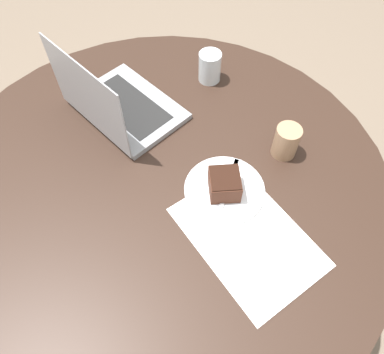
# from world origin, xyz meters

# --- Properties ---
(ground_plane) EXTENTS (12.00, 12.00, 0.00)m
(ground_plane) POSITION_xyz_m (0.00, 0.00, 0.00)
(ground_plane) COLOR #6B5B4C
(dining_table) EXTENTS (1.29, 1.29, 0.75)m
(dining_table) POSITION_xyz_m (0.00, 0.00, 0.60)
(dining_table) COLOR black
(dining_table) RESTS_ON ground_plane
(paper_document) EXTENTS (0.38, 0.27, 0.00)m
(paper_document) POSITION_xyz_m (0.27, 0.10, 0.75)
(paper_document) COLOR white
(paper_document) RESTS_ON dining_table
(plate) EXTENTS (0.22, 0.22, 0.01)m
(plate) POSITION_xyz_m (0.13, 0.13, 0.75)
(plate) COLOR silver
(plate) RESTS_ON dining_table
(cake_slice) EXTENTS (0.11, 0.11, 0.06)m
(cake_slice) POSITION_xyz_m (0.13, 0.12, 0.79)
(cake_slice) COLOR #472619
(cake_slice) RESTS_ON plate
(fork) EXTENTS (0.12, 0.15, 0.00)m
(fork) POSITION_xyz_m (0.11, 0.16, 0.76)
(fork) COLOR silver
(fork) RESTS_ON plate
(coffee_glass) EXTENTS (0.07, 0.07, 0.10)m
(coffee_glass) POSITION_xyz_m (0.11, 0.35, 0.80)
(coffee_glass) COLOR #997556
(coffee_glass) RESTS_ON dining_table
(water_glass) EXTENTS (0.07, 0.07, 0.10)m
(water_glass) POSITION_xyz_m (-0.27, 0.34, 0.80)
(water_glass) COLOR silver
(water_glass) RESTS_ON dining_table
(laptop) EXTENTS (0.38, 0.31, 0.26)m
(laptop) POSITION_xyz_m (-0.28, 0.01, 0.79)
(laptop) COLOR gray
(laptop) RESTS_ON dining_table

